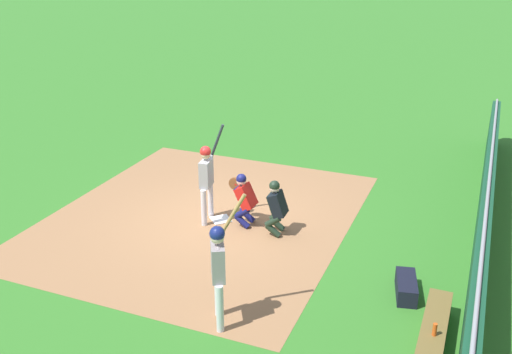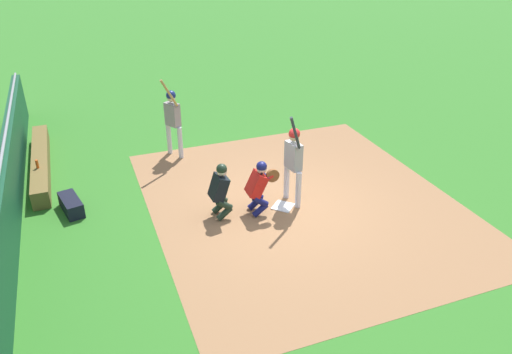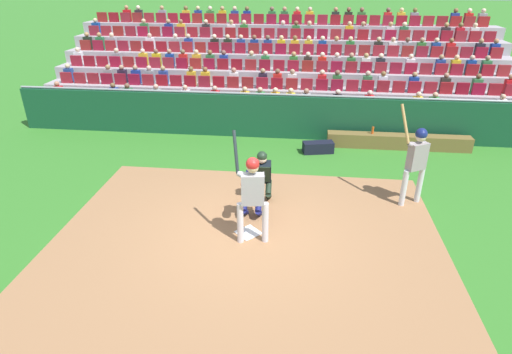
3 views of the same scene
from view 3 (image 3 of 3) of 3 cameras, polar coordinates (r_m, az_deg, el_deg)
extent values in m
plane|color=#317425|center=(8.97, -1.05, -7.63)|extent=(160.00, 160.00, 0.00)
cube|color=#996B46|center=(8.56, -1.49, -9.46)|extent=(8.02, 6.91, 0.01)
cube|color=white|center=(8.96, -1.05, -7.54)|extent=(0.62, 0.62, 0.02)
cylinder|color=silver|center=(8.48, 1.27, -6.20)|extent=(0.15, 0.15, 0.89)
cylinder|color=silver|center=(8.47, -2.14, -6.26)|extent=(0.15, 0.15, 0.89)
cube|color=#969498|center=(8.09, -0.45, -1.67)|extent=(0.47, 0.28, 0.63)
sphere|color=tan|center=(7.88, -0.47, 1.35)|extent=(0.23, 0.23, 0.23)
sphere|color=red|center=(7.85, -0.47, 1.77)|extent=(0.26, 0.26, 0.26)
cylinder|color=#969498|center=(7.97, -0.84, 0.32)|extent=(0.48, 0.11, 0.14)
cylinder|color=#969498|center=(7.97, -2.12, 0.30)|extent=(0.17, 0.13, 0.13)
cylinder|color=black|center=(7.95, -2.76, 3.44)|extent=(0.18, 0.34, 0.79)
sphere|color=black|center=(7.99, -2.49, 0.53)|extent=(0.06, 0.06, 0.06)
cylinder|color=#151855|center=(9.39, 0.39, -4.80)|extent=(0.15, 0.39, 0.34)
cylinder|color=#151855|center=(9.28, 0.39, -3.64)|extent=(0.15, 0.38, 0.33)
cylinder|color=#151855|center=(9.43, -1.55, -4.67)|extent=(0.15, 0.39, 0.34)
cylinder|color=#151855|center=(9.32, -1.56, -3.51)|extent=(0.15, 0.38, 0.33)
cube|color=red|center=(9.15, -0.57, -1.54)|extent=(0.43, 0.46, 0.60)
cube|color=#151855|center=(9.05, -0.68, -1.88)|extent=(0.38, 0.25, 0.44)
sphere|color=beige|center=(8.89, -0.69, 0.15)|extent=(0.22, 0.22, 0.22)
cube|color=black|center=(8.89, -0.69, 0.15)|extent=(0.20, 0.12, 0.20)
sphere|color=#151855|center=(8.86, -0.69, 0.50)|extent=(0.24, 0.24, 0.24)
cylinder|color=brown|center=(8.78, -1.66, -1.23)|extent=(0.08, 0.30, 0.30)
cylinder|color=red|center=(8.97, -1.67, -1.09)|extent=(0.15, 0.40, 0.22)
cylinder|color=black|center=(10.08, 1.70, -2.48)|extent=(0.16, 0.39, 0.34)
cylinder|color=black|center=(9.98, 1.72, -1.37)|extent=(0.16, 0.39, 0.33)
cylinder|color=black|center=(10.10, -0.12, -2.42)|extent=(0.16, 0.39, 0.34)
cylinder|color=black|center=(9.99, -0.12, -1.31)|extent=(0.16, 0.39, 0.33)
cube|color=black|center=(9.87, 0.83, 0.72)|extent=(0.44, 0.42, 0.60)
cube|color=black|center=(9.76, 0.79, 0.41)|extent=(0.39, 0.21, 0.45)
sphere|color=beige|center=(9.64, 0.82, 2.49)|extent=(0.22, 0.22, 0.22)
cube|color=black|center=(9.64, 0.82, 2.49)|extent=(0.20, 0.11, 0.20)
sphere|color=black|center=(9.62, 0.82, 2.82)|extent=(0.24, 0.24, 0.24)
cube|color=#14462B|center=(13.87, 2.06, 8.20)|extent=(17.05, 0.24, 1.40)
cylinder|color=gray|center=(13.66, 2.11, 11.14)|extent=(17.05, 0.07, 0.07)
cube|color=brown|center=(13.80, 18.70, 4.59)|extent=(4.35, 0.40, 0.44)
cylinder|color=#D65018|center=(13.56, 15.55, 6.13)|extent=(0.07, 0.07, 0.22)
cube|color=black|center=(12.90, 8.42, 4.00)|extent=(0.97, 0.55, 0.34)
cylinder|color=silver|center=(10.64, 21.29, -0.97)|extent=(0.18, 0.18, 0.90)
cylinder|color=silver|center=(10.34, 19.41, -1.44)|extent=(0.18, 0.18, 0.90)
cube|color=gray|center=(10.18, 21.03, 2.64)|extent=(0.48, 0.40, 0.64)
sphere|color=beige|center=(10.01, 21.46, 5.12)|extent=(0.23, 0.23, 0.23)
sphere|color=navy|center=(9.99, 21.52, 5.46)|extent=(0.26, 0.26, 0.26)
cylinder|color=gray|center=(10.05, 21.00, 4.23)|extent=(0.46, 0.26, 0.14)
cylinder|color=gray|center=(9.94, 20.27, 4.11)|extent=(0.16, 0.10, 0.13)
cylinder|color=tan|center=(9.95, 19.59, 6.80)|extent=(0.26, 0.47, 0.81)
sphere|color=black|center=(9.92, 19.97, 4.26)|extent=(0.06, 0.06, 0.06)
cube|color=#9E959B|center=(15.69, 2.56, 8.58)|extent=(18.41, 0.98, 0.47)
cube|color=maroon|center=(16.83, 30.47, 7.79)|extent=(0.44, 0.10, 0.42)
cube|color=silver|center=(17.03, 30.21, 8.22)|extent=(0.32, 0.22, 0.52)
sphere|color=tan|center=(16.95, 30.49, 9.36)|extent=(0.19, 0.19, 0.19)
cube|color=maroon|center=(16.61, 28.70, 7.99)|extent=(0.44, 0.10, 0.42)
cube|color=maroon|center=(16.41, 26.89, 8.19)|extent=(0.44, 0.10, 0.42)
cube|color=maroon|center=(16.22, 25.03, 8.38)|extent=(0.44, 0.10, 0.42)
cube|color=maroon|center=(16.05, 23.12, 8.57)|extent=(0.44, 0.10, 0.42)
cube|color=#297831|center=(16.27, 22.94, 9.01)|extent=(0.32, 0.22, 0.52)
sphere|color=tan|center=(16.18, 23.16, 10.22)|extent=(0.19, 0.19, 0.19)
cube|color=maroon|center=(15.90, 21.18, 8.76)|extent=(0.44, 0.10, 0.42)
cube|color=gold|center=(16.12, 21.01, 9.19)|extent=(0.32, 0.22, 0.52)
sphere|color=beige|center=(16.03, 21.22, 10.42)|extent=(0.19, 0.19, 0.19)
cube|color=maroon|center=(15.77, 19.19, 8.94)|extent=(0.44, 0.10, 0.42)
cube|color=maroon|center=(15.66, 17.18, 9.11)|extent=(0.44, 0.10, 0.42)
cube|color=maroon|center=(15.56, 15.14, 9.27)|extent=(0.44, 0.10, 0.42)
cube|color=red|center=(15.78, 15.05, 9.70)|extent=(0.32, 0.22, 0.52)
sphere|color=beige|center=(15.69, 15.20, 10.96)|extent=(0.19, 0.19, 0.19)
cube|color=maroon|center=(15.49, 13.07, 9.42)|extent=(0.44, 0.10, 0.42)
cube|color=maroon|center=(15.43, 10.98, 9.56)|extent=(0.44, 0.10, 0.42)
cube|color=black|center=(15.66, 10.95, 9.99)|extent=(0.32, 0.22, 0.52)
sphere|color=beige|center=(15.56, 11.06, 11.26)|extent=(0.19, 0.19, 0.19)
cube|color=maroon|center=(15.40, 8.88, 9.68)|extent=(0.44, 0.10, 0.42)
cube|color=maroon|center=(15.38, 6.77, 9.80)|extent=(0.44, 0.10, 0.42)
cube|color=gray|center=(15.61, 6.79, 10.23)|extent=(0.32, 0.22, 0.52)
sphere|color=#A6765C|center=(15.51, 6.86, 11.51)|extent=(0.19, 0.19, 0.19)
cube|color=maroon|center=(15.39, 4.66, 9.90)|extent=(0.44, 0.10, 0.42)
cube|color=gold|center=(15.61, 4.71, 10.33)|extent=(0.32, 0.22, 0.52)
sphere|color=beige|center=(15.52, 4.76, 11.61)|extent=(0.19, 0.19, 0.19)
cube|color=maroon|center=(15.42, 2.56, 9.99)|extent=(0.44, 0.10, 0.42)
cube|color=gold|center=(15.64, 2.63, 10.42)|extent=(0.32, 0.22, 0.52)
sphere|color=beige|center=(15.54, 2.66, 11.69)|extent=(0.19, 0.19, 0.19)
cube|color=maroon|center=(15.46, 0.46, 10.07)|extent=(0.44, 0.10, 0.42)
cube|color=#2C7B37|center=(15.69, 0.56, 10.49)|extent=(0.32, 0.22, 0.52)
sphere|color=tan|center=(15.59, 0.56, 11.76)|extent=(0.19, 0.19, 0.19)
cube|color=maroon|center=(15.53, -1.63, 10.13)|extent=(0.44, 0.10, 0.42)
cube|color=gold|center=(15.75, -1.50, 10.55)|extent=(0.32, 0.22, 0.52)
sphere|color=#CFAF8E|center=(15.66, -1.52, 11.82)|extent=(0.19, 0.19, 0.19)
cube|color=maroon|center=(15.62, -3.69, 10.18)|extent=(0.44, 0.10, 0.42)
cube|color=maroon|center=(15.72, -5.73, 10.21)|extent=(0.44, 0.10, 0.42)
cube|color=red|center=(15.94, -5.56, 10.63)|extent=(0.32, 0.22, 0.52)
sphere|color=#CBA28B|center=(15.85, -5.61, 11.88)|extent=(0.19, 0.19, 0.19)
cube|color=maroon|center=(15.85, -7.74, 10.23)|extent=(0.44, 0.10, 0.42)
cube|color=maroon|center=(15.99, -9.72, 10.24)|extent=(0.44, 0.10, 0.42)
cube|color=silver|center=(16.20, -9.50, 10.66)|extent=(0.32, 0.22, 0.52)
sphere|color=#D8A087|center=(16.11, -9.59, 11.89)|extent=(0.19, 0.19, 0.19)
cube|color=maroon|center=(16.15, -11.66, 10.24)|extent=(0.44, 0.10, 0.42)
cube|color=maroon|center=(16.33, -13.56, 10.23)|extent=(0.44, 0.10, 0.42)
cube|color=gray|center=(16.54, -13.30, 10.64)|extent=(0.32, 0.22, 0.52)
sphere|color=#D7A18A|center=(16.45, -13.43, 11.84)|extent=(0.19, 0.19, 0.19)
cube|color=maroon|center=(16.53, -15.41, 10.20)|extent=(0.44, 0.10, 0.42)
cube|color=maroon|center=(16.74, -17.22, 10.17)|extent=(0.44, 0.10, 0.42)
cube|color=#2F693D|center=(16.94, -16.93, 10.57)|extent=(0.32, 0.22, 0.52)
sphere|color=brown|center=(16.86, -17.09, 11.75)|extent=(0.19, 0.19, 0.19)
cube|color=maroon|center=(16.97, -18.99, 10.13)|extent=(0.44, 0.10, 0.42)
cube|color=navy|center=(17.17, -18.68, 10.53)|extent=(0.32, 0.22, 0.52)
sphere|color=brown|center=(17.08, -18.85, 11.69)|extent=(0.19, 0.19, 0.19)
cube|color=maroon|center=(17.21, -20.70, 10.08)|extent=(0.44, 0.10, 0.42)
cube|color=maroon|center=(17.47, -22.36, 10.02)|extent=(0.44, 0.10, 0.42)
cube|color=maroon|center=(17.74, -23.98, 9.96)|extent=(0.44, 0.10, 0.42)
cube|color=maroon|center=(18.02, -25.54, 9.89)|extent=(0.44, 0.10, 0.42)
cube|color=red|center=(18.22, -25.19, 10.28)|extent=(0.32, 0.22, 0.52)
sphere|color=#AC7256|center=(18.13, -25.41, 11.36)|extent=(0.19, 0.19, 0.19)
cube|color=#9E959B|center=(16.56, 2.83, 10.38)|extent=(18.41, 0.98, 0.94)
cube|color=maroon|center=(17.81, 31.34, 10.05)|extent=(0.44, 0.10, 0.42)
cube|color=red|center=(18.02, 31.08, 10.43)|extent=(0.32, 0.22, 0.52)
sphere|color=#AB7853|center=(17.95, 31.35, 11.52)|extent=(0.19, 0.19, 0.19)
cube|color=maroon|center=(17.59, 29.67, 10.27)|extent=(0.44, 0.10, 0.42)
cube|color=maroon|center=(17.38, 27.96, 10.49)|extent=(0.44, 0.10, 0.42)
cube|color=#357842|center=(17.59, 27.73, 10.87)|extent=(0.32, 0.22, 0.52)
sphere|color=brown|center=(17.52, 27.98, 12.00)|extent=(0.19, 0.19, 0.19)
cube|color=maroon|center=(17.19, 26.20, 10.71)|extent=(0.44, 0.10, 0.42)
cube|color=maroon|center=(17.01, 24.40, 10.92)|extent=(0.44, 0.10, 0.42)
cube|color=#2C2A22|center=(17.23, 24.21, 11.30)|extent=(0.32, 0.22, 0.52)
sphere|color=#AE795F|center=(17.15, 24.44, 12.45)|extent=(0.19, 0.19, 0.19)
cube|color=maroon|center=(16.85, 22.57, 11.12)|extent=(0.44, 0.10, 0.42)
cube|color=maroon|center=(16.70, 20.70, 11.32)|extent=(0.44, 0.10, 0.42)
cube|color=navy|center=(16.93, 20.55, 11.70)|extent=(0.32, 0.22, 0.52)
sphere|color=#9F7A50|center=(16.85, 20.74, 12.87)|extent=(0.19, 0.19, 0.19)
cube|color=maroon|center=(16.58, 18.79, 11.50)|extent=(0.44, 0.10, 0.42)
cube|color=maroon|center=(16.47, 16.86, 11.68)|extent=(0.44, 0.10, 0.42)
cube|color=silver|center=(16.70, 16.75, 12.06)|extent=(0.32, 0.22, 0.52)
sphere|color=brown|center=(16.62, 16.91, 13.26)|extent=(0.19, 0.19, 0.19)
cube|color=maroon|center=(16.38, 14.90, 11.84)|extent=(0.44, 0.10, 0.42)
cube|color=#336D3F|center=(16.61, 14.82, 12.22)|extent=(0.32, 0.22, 0.52)
sphere|color=tan|center=(16.53, 14.96, 13.43)|extent=(0.19, 0.19, 0.19)
cube|color=maroon|center=(16.31, 12.92, 12.00)|extent=(0.44, 0.10, 0.42)
cube|color=maroon|center=(16.26, 10.92, 12.14)|extent=(0.44, 0.10, 0.42)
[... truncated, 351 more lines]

